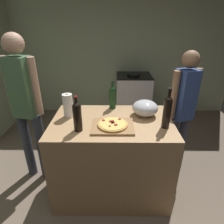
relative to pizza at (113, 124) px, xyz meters
The scene contains 13 objects.
ground_plane 1.30m from the pizza, 84.43° to the left, with size 4.72×3.60×0.02m, color #6B5B4C.
kitchen_wall_rear 2.45m from the pizza, 87.99° to the left, with size 4.72×0.10×2.60m, color #99A889.
counter 0.51m from the pizza, 93.72° to the left, with size 1.24×0.79×0.92m, color tan.
cutting_board 0.02m from the pizza, 81.20° to the right, with size 0.40×0.32×0.02m, color #9E7247.
pizza is the anchor object (origin of this frame).
mixing_bowl 0.44m from the pizza, 37.50° to the left, with size 0.27×0.27×0.17m.
paper_towel_roll 0.53m from the pizza, 154.03° to the left, with size 0.10×0.10×0.25m.
wine_bottle_green 0.52m from the pizza, ahead, with size 0.07×0.07×0.39m.
wine_bottle_amber 0.35m from the pizza, 169.39° to the right, with size 0.08×0.08×0.34m.
wine_bottle_dark 0.46m from the pizza, 90.60° to the left, with size 0.07×0.07×0.33m.
stove 2.12m from the pizza, 78.89° to the left, with size 0.66×0.64×0.95m.
person_in_stripes 1.04m from the pizza, 160.13° to the left, with size 0.39×0.25×1.75m.
person_in_red 0.96m from the pizza, 30.30° to the left, with size 0.36×0.27×1.57m.
Camera 1 is at (-0.08, -0.98, 1.84)m, focal length 30.74 mm.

